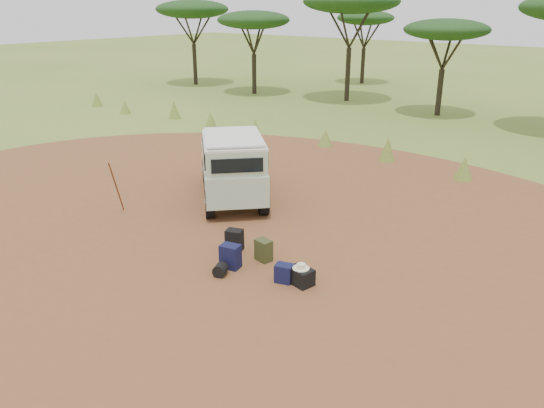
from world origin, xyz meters
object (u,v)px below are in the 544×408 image
Objects in this scene: walking_staff at (116,187)px; backpack_navy at (230,256)px; backpack_olive at (264,250)px; hard_case at (301,276)px; duffel_navy at (284,273)px; backpack_black at (234,240)px; safari_vehicle at (232,167)px.

walking_staff is 4.68m from backpack_navy.
backpack_olive is 0.98× the size of hard_case.
hard_case is (6.28, -0.02, -0.60)m from walking_staff.
walking_staff is 5.02m from backpack_olive.
walking_staff reaches higher than duffel_navy.
walking_staff is at bearing 161.48° from backpack_navy.
backpack_navy is at bearing -72.99° from backpack_black.
backpack_olive is at bearing -24.26° from walking_staff.
backpack_navy is 1.06× the size of hard_case.
backpack_olive is at bearing 51.19° from backpack_navy.
duffel_navy is (4.30, -3.05, -0.79)m from safari_vehicle.
hard_case is at bearing 10.49° from safari_vehicle.
duffel_navy is at bearing -3.22° from backpack_navy.
hard_case is (1.29, -0.34, -0.07)m from backpack_olive.
backpack_navy is at bearing 172.33° from duffel_navy.
backpack_black is (2.46, -2.59, -0.73)m from safari_vehicle.
backpack_black is 1.30× the size of duffel_navy.
backpack_black reaches higher than backpack_olive.
safari_vehicle reaches higher than hard_case.
backpack_olive is (3.33, -2.56, -0.74)m from safari_vehicle.
walking_staff is 5.98m from duffel_navy.
hard_case is (0.33, 0.15, -0.02)m from duffel_navy.
backpack_olive is at bearing -18.40° from backpack_black.
safari_vehicle is 4.51m from backpack_navy.
backpack_black is 1.03× the size of backpack_olive.
safari_vehicle is 10.44× the size of duffel_navy.
backpack_olive is at bearing 135.08° from duffel_navy.
backpack_olive is 1.08m from duffel_navy.
safari_vehicle is at bearing 126.60° from duffel_navy.
walking_staff reaches higher than backpack_olive.
safari_vehicle is at bearing 113.49° from backpack_black.
duffel_navy is (1.84, -0.47, -0.06)m from backpack_black.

